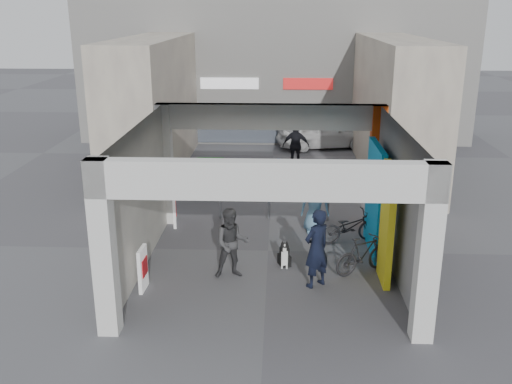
{
  "coord_description": "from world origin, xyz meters",
  "views": [
    {
      "loc": [
        0.25,
        -13.65,
        6.05
      ],
      "look_at": [
        -0.36,
        1.0,
        1.28
      ],
      "focal_mm": 40.0,
      "sensor_mm": 36.0,
      "label": 1
    }
  ],
  "objects_px": {
    "bicycle_front": "(349,227)",
    "cafe_set": "(220,184)",
    "man_with_dog": "(317,248)",
    "bicycle_rear": "(363,255)",
    "man_elderly": "(315,205)",
    "man_crates": "(296,146)",
    "border_collie": "(284,256)",
    "man_back_turned": "(232,243)",
    "white_van": "(323,133)",
    "produce_stand": "(210,172)"
  },
  "relations": [
    {
      "from": "man_crates",
      "to": "bicycle_front",
      "type": "bearing_deg",
      "value": 104.94
    },
    {
      "from": "man_with_dog",
      "to": "man_back_turned",
      "type": "distance_m",
      "value": 1.97
    },
    {
      "from": "man_with_dog",
      "to": "man_crates",
      "type": "bearing_deg",
      "value": -127.59
    },
    {
      "from": "man_with_dog",
      "to": "man_crates",
      "type": "xyz_separation_m",
      "value": [
        -0.21,
        10.04,
        -0.03
      ]
    },
    {
      "from": "produce_stand",
      "to": "bicycle_rear",
      "type": "height_order",
      "value": "bicycle_rear"
    },
    {
      "from": "cafe_set",
      "to": "man_crates",
      "type": "xyz_separation_m",
      "value": [
        2.67,
        3.33,
        0.58
      ]
    },
    {
      "from": "produce_stand",
      "to": "man_elderly",
      "type": "bearing_deg",
      "value": -65.49
    },
    {
      "from": "man_crates",
      "to": "bicycle_rear",
      "type": "bearing_deg",
      "value": 103.71
    },
    {
      "from": "cafe_set",
      "to": "border_collie",
      "type": "bearing_deg",
      "value": -69.19
    },
    {
      "from": "man_crates",
      "to": "man_elderly",
      "type": "bearing_deg",
      "value": 98.44
    },
    {
      "from": "man_crates",
      "to": "man_with_dog",
      "type": "bearing_deg",
      "value": 96.55
    },
    {
      "from": "man_crates",
      "to": "bicycle_front",
      "type": "xyz_separation_m",
      "value": [
        1.26,
        -7.46,
        -0.45
      ]
    },
    {
      "from": "man_with_dog",
      "to": "bicycle_rear",
      "type": "height_order",
      "value": "man_with_dog"
    },
    {
      "from": "man_with_dog",
      "to": "bicycle_rear",
      "type": "relative_size",
      "value": 1.19
    },
    {
      "from": "cafe_set",
      "to": "man_crates",
      "type": "bearing_deg",
      "value": 51.27
    },
    {
      "from": "man_crates",
      "to": "bicycle_rear",
      "type": "xyz_separation_m",
      "value": [
        1.37,
        -9.31,
        -0.42
      ]
    },
    {
      "from": "man_with_dog",
      "to": "bicycle_rear",
      "type": "bearing_deg",
      "value": 173.32
    },
    {
      "from": "border_collie",
      "to": "man_back_turned",
      "type": "height_order",
      "value": "man_back_turned"
    },
    {
      "from": "border_collie",
      "to": "man_elderly",
      "type": "xyz_separation_m",
      "value": [
        0.86,
        2.3,
        0.53
      ]
    },
    {
      "from": "white_van",
      "to": "bicycle_rear",
      "type": "bearing_deg",
      "value": 168.76
    },
    {
      "from": "man_with_dog",
      "to": "man_elderly",
      "type": "distance_m",
      "value": 3.29
    },
    {
      "from": "white_van",
      "to": "man_crates",
      "type": "bearing_deg",
      "value": 147.24
    },
    {
      "from": "man_elderly",
      "to": "man_with_dog",
      "type": "bearing_deg",
      "value": -93.66
    },
    {
      "from": "man_elderly",
      "to": "produce_stand",
      "type": "bearing_deg",
      "value": 124.56
    },
    {
      "from": "man_crates",
      "to": "white_van",
      "type": "height_order",
      "value": "man_crates"
    },
    {
      "from": "bicycle_front",
      "to": "border_collie",
      "type": "bearing_deg",
      "value": 113.04
    },
    {
      "from": "man_with_dog",
      "to": "man_crates",
      "type": "relative_size",
      "value": 1.04
    },
    {
      "from": "man_elderly",
      "to": "man_crates",
      "type": "bearing_deg",
      "value": 92.11
    },
    {
      "from": "produce_stand",
      "to": "man_crates",
      "type": "height_order",
      "value": "man_crates"
    },
    {
      "from": "man_back_turned",
      "to": "produce_stand",
      "type": "bearing_deg",
      "value": 90.17
    },
    {
      "from": "man_back_turned",
      "to": "man_crates",
      "type": "xyz_separation_m",
      "value": [
        1.72,
        9.65,
        0.04
      ]
    },
    {
      "from": "border_collie",
      "to": "man_with_dog",
      "type": "distance_m",
      "value": 1.37
    },
    {
      "from": "man_with_dog",
      "to": "bicycle_front",
      "type": "height_order",
      "value": "man_with_dog"
    },
    {
      "from": "man_with_dog",
      "to": "man_elderly",
      "type": "height_order",
      "value": "man_with_dog"
    },
    {
      "from": "man_elderly",
      "to": "bicycle_front",
      "type": "distance_m",
      "value": 1.2
    },
    {
      "from": "bicycle_front",
      "to": "cafe_set",
      "type": "bearing_deg",
      "value": 24.22
    },
    {
      "from": "border_collie",
      "to": "white_van",
      "type": "height_order",
      "value": "white_van"
    },
    {
      "from": "cafe_set",
      "to": "bicycle_front",
      "type": "relative_size",
      "value": 0.86
    },
    {
      "from": "cafe_set",
      "to": "bicycle_front",
      "type": "bearing_deg",
      "value": -46.42
    },
    {
      "from": "man_back_turned",
      "to": "bicycle_rear",
      "type": "distance_m",
      "value": 3.13
    },
    {
      "from": "man_crates",
      "to": "bicycle_front",
      "type": "relative_size",
      "value": 1.07
    },
    {
      "from": "produce_stand",
      "to": "man_elderly",
      "type": "relative_size",
      "value": 0.72
    },
    {
      "from": "cafe_set",
      "to": "white_van",
      "type": "distance_m",
      "value": 7.79
    },
    {
      "from": "man_crates",
      "to": "produce_stand",
      "type": "bearing_deg",
      "value": 34.8
    },
    {
      "from": "cafe_set",
      "to": "man_with_dog",
      "type": "xyz_separation_m",
      "value": [
        2.88,
        -6.71,
        0.61
      ]
    },
    {
      "from": "produce_stand",
      "to": "white_van",
      "type": "bearing_deg",
      "value": 37.96
    },
    {
      "from": "cafe_set",
      "to": "man_crates",
      "type": "relative_size",
      "value": 0.81
    },
    {
      "from": "man_elderly",
      "to": "white_van",
      "type": "xyz_separation_m",
      "value": [
        0.94,
        10.12,
        -0.11
      ]
    },
    {
      "from": "cafe_set",
      "to": "man_back_turned",
      "type": "bearing_deg",
      "value": -81.47
    },
    {
      "from": "cafe_set",
      "to": "bicycle_rear",
      "type": "bearing_deg",
      "value": -56.0
    }
  ]
}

